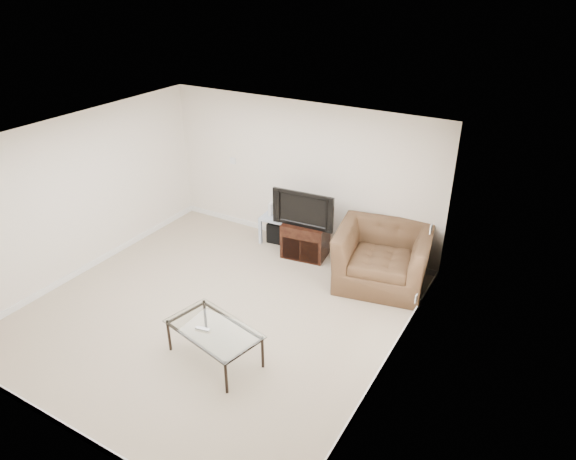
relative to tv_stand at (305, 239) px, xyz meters
The scene contains 18 objects.
floor 2.10m from the tv_stand, 99.61° to the right, with size 5.00×5.00×0.00m, color tan.
ceiling 3.03m from the tv_stand, 99.61° to the right, with size 5.00×5.00×0.00m, color white.
wall_back 1.11m from the tv_stand, 127.66° to the left, with size 5.00×0.02×2.50m, color silver.
wall_left 3.63m from the tv_stand, 144.25° to the right, with size 0.02×5.00×2.50m, color silver.
wall_right 3.12m from the tv_stand, 43.60° to the right, with size 0.02×5.00×2.50m, color silver.
plate_back 2.04m from the tv_stand, 165.93° to the left, with size 0.12×0.02×0.12m, color white.
plate_right_switch 2.38m from the tv_stand, 11.87° to the right, with size 0.02×0.09×0.13m, color white.
plate_right_outlet 2.27m from the tv_stand, 19.31° to the right, with size 0.02×0.08×0.12m, color white.
tv_stand is the anchor object (origin of this frame).
dvd_player 0.21m from the tv_stand, 82.16° to the right, with size 0.38×0.26×0.05m, color black.
television 0.61m from the tv_stand, 82.16° to the right, with size 0.98×0.20×0.61m, color black.
side_table 0.72m from the tv_stand, 161.27° to the left, with size 0.51×0.51×0.49m, color silver, non-canonical shape.
subwoofer 0.71m from the tv_stand, 158.74° to the left, with size 0.37×0.37×0.37m, color black.
game_console 0.88m from the tv_stand, 165.92° to the left, with size 0.05×0.16×0.23m, color white.
game_case 0.71m from the tv_stand, 160.83° to the left, with size 0.05×0.14×0.19m, color silver.
recliner 1.45m from the tv_stand, ahead, with size 1.38×0.90×1.21m, color brown.
coffee_table 2.85m from the tv_stand, 84.91° to the right, with size 1.18×0.66×0.46m, color black, non-canonical shape.
remote 2.93m from the tv_stand, 87.04° to the right, with size 0.18×0.05×0.02m, color #B2B2B7.
Camera 1 is at (3.89, -4.66, 4.39)m, focal length 32.00 mm.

